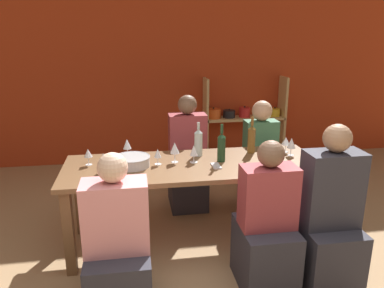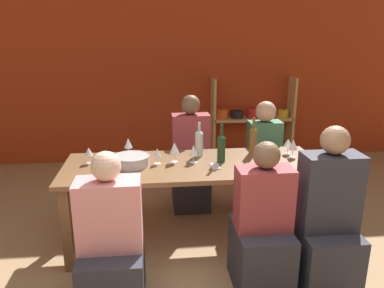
{
  "view_description": "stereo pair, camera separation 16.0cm",
  "coord_description": "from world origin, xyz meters",
  "views": [
    {
      "loc": [
        -0.48,
        -1.65,
        1.87
      ],
      "look_at": [
        0.02,
        1.5,
        0.92
      ],
      "focal_mm": 35.0,
      "sensor_mm": 36.0,
      "label": 1
    },
    {
      "loc": [
        -0.32,
        -1.67,
        1.87
      ],
      "look_at": [
        0.02,
        1.5,
        0.92
      ],
      "focal_mm": 35.0,
      "sensor_mm": 36.0,
      "label": 2
    }
  ],
  "objects": [
    {
      "name": "wine_glass_empty_b",
      "position": [
        -0.55,
        1.69,
        0.89
      ],
      "size": [
        0.08,
        0.08,
        0.17
      ],
      "color": "white",
      "rests_on": "dining_table"
    },
    {
      "name": "wine_glass_red_c",
      "position": [
        -0.29,
        1.43,
        0.86
      ],
      "size": [
        0.06,
        0.06,
        0.14
      ],
      "color": "white",
      "rests_on": "dining_table"
    },
    {
      "name": "person_near_b",
      "position": [
        -0.63,
        0.62,
        0.41
      ],
      "size": [
        0.43,
        0.54,
        1.15
      ],
      "color": "#2D2D38",
      "rests_on": "ground_plane"
    },
    {
      "name": "wine_glass_white_a",
      "position": [
        1.03,
        1.08,
        0.87
      ],
      "size": [
        0.07,
        0.07,
        0.14
      ],
      "color": "white",
      "rests_on": "dining_table"
    },
    {
      "name": "wine_bottle_green",
      "position": [
        0.62,
        1.62,
        0.91
      ],
      "size": [
        0.07,
        0.07,
        0.35
      ],
      "color": "brown",
      "rests_on": "dining_table"
    },
    {
      "name": "person_far_b",
      "position": [
        0.86,
        2.06,
        0.45
      ],
      "size": [
        0.35,
        0.44,
        1.19
      ],
      "rotation": [
        0.0,
        0.0,
        3.14
      ],
      "color": "#2D2D38",
      "rests_on": "ground_plane"
    },
    {
      "name": "wine_glass_empty_a",
      "position": [
        -0.74,
        1.33,
        0.88
      ],
      "size": [
        0.07,
        0.07,
        0.16
      ],
      "color": "white",
      "rests_on": "dining_table"
    },
    {
      "name": "shelf_unit",
      "position": [
        1.13,
        3.63,
        0.46
      ],
      "size": [
        1.22,
        0.3,
        1.25
      ],
      "color": "tan",
      "rests_on": "ground_plane"
    },
    {
      "name": "mixing_bowl",
      "position": [
        -0.51,
        1.42,
        0.82
      ],
      "size": [
        0.31,
        0.31,
        0.09
      ],
      "color": "#B7BABC",
      "rests_on": "dining_table"
    },
    {
      "name": "cell_phone",
      "position": [
        0.2,
        1.3,
        0.77
      ],
      "size": [
        0.07,
        0.15,
        0.01
      ],
      "color": "silver",
      "rests_on": "dining_table"
    },
    {
      "name": "wine_bottle_dark",
      "position": [
        0.28,
        1.43,
        0.9
      ],
      "size": [
        0.07,
        0.07,
        0.34
      ],
      "color": "#19381E",
      "rests_on": "dining_table"
    },
    {
      "name": "wine_glass_red_e",
      "position": [
        0.03,
        1.44,
        0.87
      ],
      "size": [
        0.07,
        0.07,
        0.16
      ],
      "color": "white",
      "rests_on": "dining_table"
    },
    {
      "name": "wine_glass_empty_c",
      "position": [
        0.96,
        1.49,
        0.89
      ],
      "size": [
        0.08,
        0.08,
        0.17
      ],
      "color": "white",
      "rests_on": "dining_table"
    },
    {
      "name": "person_near_c",
      "position": [
        0.93,
        0.69,
        0.46
      ],
      "size": [
        0.42,
        0.52,
        1.26
      ],
      "color": "#2D2D38",
      "rests_on": "ground_plane"
    },
    {
      "name": "person_far_a",
      "position": [
        0.08,
        2.17,
        0.46
      ],
      "size": [
        0.4,
        0.5,
        1.25
      ],
      "rotation": [
        0.0,
        0.0,
        3.14
      ],
      "color": "#2D2D38",
      "rests_on": "ground_plane"
    },
    {
      "name": "wine_glass_red_d",
      "position": [
        -0.88,
        1.51,
        0.87
      ],
      "size": [
        0.07,
        0.07,
        0.14
      ],
      "color": "white",
      "rests_on": "dining_table"
    },
    {
      "name": "dining_table",
      "position": [
        0.02,
        1.4,
        0.67
      ],
      "size": [
        2.26,
        0.82,
        0.77
      ],
      "color": "brown",
      "rests_on": "ground_plane"
    },
    {
      "name": "wine_glass_red_a",
      "position": [
        -0.14,
        1.46,
        0.9
      ],
      "size": [
        0.08,
        0.08,
        0.18
      ],
      "color": "white",
      "rests_on": "dining_table"
    },
    {
      "name": "wine_glass_red_f",
      "position": [
        0.95,
        1.59,
        0.87
      ],
      "size": [
        0.08,
        0.08,
        0.15
      ],
      "color": "white",
      "rests_on": "dining_table"
    },
    {
      "name": "wall_back_red",
      "position": [
        0.0,
        3.83,
        1.35
      ],
      "size": [
        8.8,
        0.06,
        2.7
      ],
      "color": "#B23819",
      "rests_on": "ground_plane"
    },
    {
      "name": "wine_glass_red_b",
      "position": [
        -0.66,
        1.19,
        0.87
      ],
      "size": [
        0.06,
        0.06,
        0.16
      ],
      "color": "white",
      "rests_on": "dining_table"
    },
    {
      "name": "wine_bottle_amber",
      "position": [
        0.1,
        1.62,
        0.9
      ],
      "size": [
        0.08,
        0.08,
        0.32
      ],
      "color": "#B2C6C1",
      "rests_on": "dining_table"
    },
    {
      "name": "person_near_a",
      "position": [
        0.46,
        0.71,
        0.42
      ],
      "size": [
        0.4,
        0.5,
        1.16
      ],
      "color": "#2D2D38",
      "rests_on": "ground_plane"
    }
  ]
}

